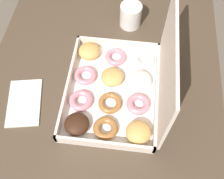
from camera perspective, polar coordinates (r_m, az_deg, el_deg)
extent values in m
plane|color=#6B6054|center=(1.58, -1.12, -12.42)|extent=(8.00, 8.00, 0.00)
cube|color=#4C3D2D|center=(0.90, -1.91, 1.64)|extent=(1.07, 0.80, 0.03)
cylinder|color=#4C3D2D|center=(1.55, -12.16, 10.97)|extent=(0.06, 0.06, 0.72)
cylinder|color=#4C3D2D|center=(1.51, 14.56, 8.49)|extent=(0.06, 0.06, 0.72)
cube|color=white|center=(0.86, 0.00, -0.52)|extent=(0.38, 0.29, 0.01)
cube|color=silver|center=(0.86, -9.44, 1.17)|extent=(0.38, 0.01, 0.04)
cube|color=silver|center=(0.85, 9.63, -0.79)|extent=(0.38, 0.01, 0.04)
cube|color=silver|center=(0.95, 1.35, 9.90)|extent=(0.01, 0.29, 0.04)
cube|color=silver|center=(0.77, -1.68, -11.82)|extent=(0.01, 0.29, 0.04)
cube|color=silver|center=(0.73, 11.93, 4.74)|extent=(0.38, 0.01, 0.25)
ellipsoid|color=tan|center=(0.93, -4.96, 8.31)|extent=(0.08, 0.08, 0.04)
torus|color=pink|center=(0.89, -5.78, 3.20)|extent=(0.08, 0.08, 0.02)
torus|color=pink|center=(0.84, -6.77, -2.37)|extent=(0.08, 0.08, 0.02)
ellipsoid|color=#381E11|center=(0.80, -7.67, -7.46)|extent=(0.08, 0.08, 0.04)
torus|color=pink|center=(0.93, 0.78, 7.12)|extent=(0.08, 0.08, 0.02)
ellipsoid|color=tan|center=(0.87, 0.09, 2.95)|extent=(0.08, 0.08, 0.04)
torus|color=#9E6633|center=(0.83, -0.43, -2.95)|extent=(0.08, 0.08, 0.02)
torus|color=#9E6633|center=(0.79, -1.42, -8.42)|extent=(0.08, 0.08, 0.02)
torus|color=white|center=(0.93, 6.98, 6.54)|extent=(0.08, 0.08, 0.02)
ellipsoid|color=white|center=(0.87, 6.23, 2.30)|extent=(0.08, 0.08, 0.04)
torus|color=pink|center=(0.83, 5.72, -3.18)|extent=(0.08, 0.08, 0.02)
ellipsoid|color=tan|center=(0.78, 5.78, -9.20)|extent=(0.08, 0.08, 0.05)
cylinder|color=white|center=(1.02, 4.07, 15.79)|extent=(0.08, 0.08, 0.09)
cylinder|color=black|center=(0.99, 4.22, 17.46)|extent=(0.07, 0.07, 0.01)
cube|color=white|center=(0.89, -18.54, -2.70)|extent=(0.18, 0.13, 0.01)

